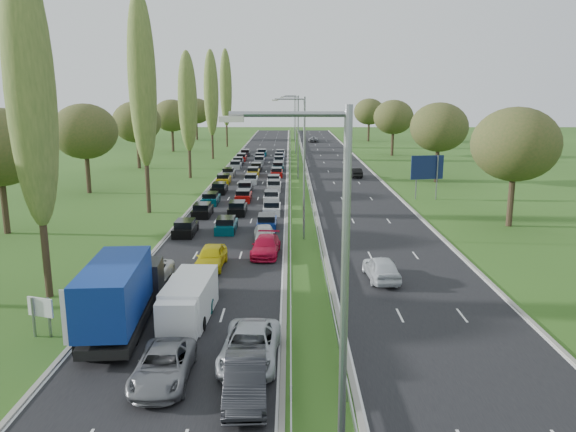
{
  "coord_description": "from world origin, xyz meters",
  "views": [
    {
      "loc": [
        3.3,
        -3.65,
        12.2
      ],
      "look_at": [
        3.14,
        45.46,
        1.5
      ],
      "focal_mm": 35.0,
      "sensor_mm": 36.0,
      "label": 1
    }
  ],
  "objects": [
    {
      "name": "near_car_11",
      "position": [
        1.45,
        38.06,
        0.75
      ],
      "size": [
        2.34,
        5.12,
        1.45
      ],
      "primitive_type": "imported",
      "rotation": [
        0.0,
        0.0,
        -0.06
      ],
      "color": "#B20A2C",
      "rests_on": "near_carriageway"
    },
    {
      "name": "blue_lorry",
      "position": [
        -5.51,
        23.97,
        2.02
      ],
      "size": [
        2.56,
        9.23,
        3.9
      ],
      "rotation": [
        0.0,
        0.0,
        0.07
      ],
      "color": "black",
      "rests_on": "near_carriageway"
    },
    {
      "name": "near_carriageway",
      "position": [
        -2.25,
        82.5,
        0.0
      ],
      "size": [
        10.5,
        215.0,
        0.04
      ],
      "primitive_type": "cube",
      "color": "black",
      "rests_on": "ground"
    },
    {
      "name": "near_car_9",
      "position": [
        1.49,
        17.21,
        0.82
      ],
      "size": [
        1.96,
        4.95,
        1.6
      ],
      "primitive_type": "imported",
      "rotation": [
        0.0,
        0.0,
        0.06
      ],
      "color": "black",
      "rests_on": "near_carriageway"
    },
    {
      "name": "far_car_0",
      "position": [
        9.43,
        32.25,
        0.82
      ],
      "size": [
        2.2,
        4.83,
        1.61
      ],
      "primitive_type": "imported",
      "rotation": [
        0.0,
        0.0,
        3.21
      ],
      "color": "silver",
      "rests_on": "far_carriageway"
    },
    {
      "name": "woodland_left",
      "position": [
        -22.0,
        62.63,
        7.68
      ],
      "size": [
        8.0,
        166.0,
        11.1
      ],
      "color": "#2D2116",
      "rests_on": "ground"
    },
    {
      "name": "near_car_10",
      "position": [
        1.46,
        20.37,
        0.8
      ],
      "size": [
        2.83,
        5.7,
        1.55
      ],
      "primitive_type": "imported",
      "rotation": [
        0.0,
        0.0,
        -0.04
      ],
      "color": "silver",
      "rests_on": "near_carriageway"
    },
    {
      "name": "white_van_rear",
      "position": [
        -2.41,
        24.93,
        1.06
      ],
      "size": [
        2.02,
        5.16,
        2.07
      ],
      "rotation": [
        0.0,
        0.0,
        0.02
      ],
      "color": "white",
      "rests_on": "near_carriageway"
    },
    {
      "name": "near_car_12",
      "position": [
        1.16,
        41.81,
        0.75
      ],
      "size": [
        2.04,
        4.42,
        1.47
      ],
      "primitive_type": "imported",
      "rotation": [
        0.0,
        0.0,
        0.07
      ],
      "color": "silver",
      "rests_on": "near_carriageway"
    },
    {
      "name": "white_van_front",
      "position": [
        -2.22,
        25.96,
        1.15
      ],
      "size": [
        2.18,
        5.57,
        2.24
      ],
      "rotation": [
        0.0,
        0.0,
        -0.05
      ],
      "color": "white",
      "rests_on": "near_carriageway"
    },
    {
      "name": "far_car_1",
      "position": [
        13.16,
        79.76,
        0.72
      ],
      "size": [
        1.74,
        4.31,
        1.39
      ],
      "primitive_type": "imported",
      "rotation": [
        0.0,
        0.0,
        3.21
      ],
      "color": "black",
      "rests_on": "far_carriageway"
    },
    {
      "name": "direction_sign",
      "position": [
        19.4,
        61.73,
        3.57
      ],
      "size": [
        3.95,
        0.85,
        5.2
      ],
      "color": "gray",
      "rests_on": "ground"
    },
    {
      "name": "far_carriageway",
      "position": [
        11.25,
        82.5,
        0.0
      ],
      "size": [
        10.5,
        215.0,
        0.04
      ],
      "primitive_type": "cube",
      "color": "black",
      "rests_on": "ground"
    },
    {
      "name": "poplar_row",
      "position": [
        -11.5,
        68.17,
        12.39
      ],
      "size": [
        2.8,
        127.8,
        22.44
      ],
      "color": "#2D2116",
      "rests_on": "ground"
    },
    {
      "name": "near_car_2",
      "position": [
        -5.87,
        31.77,
        0.67
      ],
      "size": [
        2.37,
        4.79,
        1.31
      ],
      "primitive_type": "imported",
      "rotation": [
        0.0,
        0.0,
        -0.04
      ],
      "color": "silver",
      "rests_on": "near_carriageway"
    },
    {
      "name": "traffic_queue_fill",
      "position": [
        -2.23,
        77.38,
        0.44
      ],
      "size": [
        9.14,
        68.86,
        0.8
      ],
      "color": "black",
      "rests_on": "ground"
    },
    {
      "name": "ground",
      "position": [
        4.5,
        80.0,
        0.0
      ],
      "size": [
        260.0,
        260.0,
        0.0
      ],
      "primitive_type": "plane",
      "color": "#284B17",
      "rests_on": "ground"
    },
    {
      "name": "info_sign",
      "position": [
        -9.4,
        23.18,
        1.37
      ],
      "size": [
        1.46,
        0.57,
        2.1
      ],
      "color": "gray",
      "rests_on": "ground"
    },
    {
      "name": "near_car_7",
      "position": [
        -2.11,
        27.96,
        0.75
      ],
      "size": [
        2.22,
        5.09,
        1.46
      ],
      "primitive_type": "imported",
      "rotation": [
        0.0,
        0.0,
        0.04
      ],
      "color": "#054C4F",
      "rests_on": "near_carriageway"
    },
    {
      "name": "lamp_columns",
      "position": [
        4.5,
        78.0,
        6.0
      ],
      "size": [
        0.18,
        140.18,
        12.0
      ],
      "color": "gray",
      "rests_on": "ground"
    },
    {
      "name": "near_car_8",
      "position": [
        -2.33,
        34.91,
        0.82
      ],
      "size": [
        2.1,
        4.8,
        1.61
      ],
      "primitive_type": "imported",
      "rotation": [
        0.0,
        0.0,
        -0.04
      ],
      "color": "#CDBE0D",
      "rests_on": "near_carriageway"
    },
    {
      "name": "central_reservation",
      "position": [
        4.5,
        82.5,
        0.55
      ],
      "size": [
        2.36,
        215.0,
        0.32
      ],
      "color": "gray",
      "rests_on": "ground"
    },
    {
      "name": "near_car_6",
      "position": [
        -2.17,
        18.57,
        0.72
      ],
      "size": [
        2.42,
        5.1,
        1.4
      ],
      "primitive_type": "imported",
      "rotation": [
        0.0,
        0.0,
        0.02
      ],
      "color": "slate",
      "rests_on": "near_carriageway"
    },
    {
      "name": "far_car_2",
      "position": [
        9.44,
        142.63,
        0.73
      ],
      "size": [
        2.78,
        5.28,
        1.42
      ],
      "primitive_type": "imported",
      "rotation": [
        0.0,
        0.0,
        3.05
      ],
      "color": "slate",
      "rests_on": "far_carriageway"
    },
    {
      "name": "woodland_right",
      "position": [
        24.0,
        66.67,
        7.68
      ],
      "size": [
        8.0,
        153.0,
        11.1
      ],
      "color": "#2D2116",
      "rests_on": "ground"
    }
  ]
}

